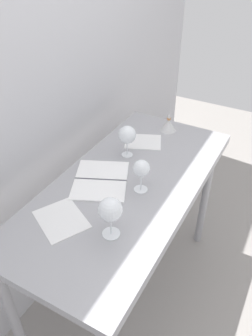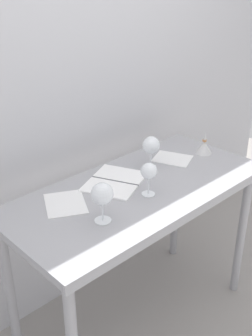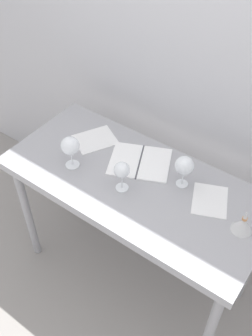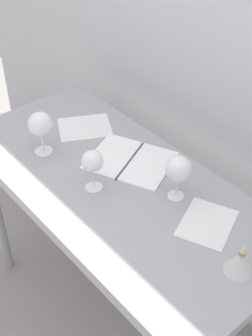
# 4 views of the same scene
# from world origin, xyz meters

# --- Properties ---
(ground_plane) EXTENTS (6.00, 6.00, 0.00)m
(ground_plane) POSITION_xyz_m (0.00, 0.00, 0.00)
(ground_plane) COLOR gray
(back_wall) EXTENTS (3.80, 0.04, 2.60)m
(back_wall) POSITION_xyz_m (0.00, 0.49, 1.30)
(back_wall) COLOR silver
(back_wall) RESTS_ON ground_plane
(steel_counter) EXTENTS (1.40, 0.65, 0.90)m
(steel_counter) POSITION_xyz_m (0.00, -0.01, 0.79)
(steel_counter) COLOR #9B9BA0
(steel_counter) RESTS_ON ground_plane
(wine_glass_near_left) EXTENTS (0.10, 0.10, 0.19)m
(wine_glass_near_left) POSITION_xyz_m (-0.33, -0.11, 1.03)
(wine_glass_near_left) COLOR white
(wine_glass_near_left) RESTS_ON steel_counter
(wine_glass_near_center) EXTENTS (0.08, 0.08, 0.17)m
(wine_glass_near_center) POSITION_xyz_m (-0.02, -0.09, 1.02)
(wine_glass_near_center) COLOR white
(wine_glass_near_center) RESTS_ON steel_counter
(wine_glass_far_right) EXTENTS (0.10, 0.10, 0.18)m
(wine_glass_far_right) POSITION_xyz_m (0.21, 0.11, 1.03)
(wine_glass_far_right) COLOR white
(wine_glass_far_right) RESTS_ON steel_counter
(open_notebook) EXTENTS (0.40, 0.37, 0.01)m
(open_notebook) POSITION_xyz_m (-0.05, 0.12, 0.90)
(open_notebook) COLOR white
(open_notebook) RESTS_ON steel_counter
(tasting_sheet_upper) EXTENTS (0.24, 0.26, 0.00)m
(tasting_sheet_upper) POSITION_xyz_m (0.38, 0.10, 0.90)
(tasting_sheet_upper) COLOR white
(tasting_sheet_upper) RESTS_ON steel_counter
(tasting_sheet_lower) EXTENTS (0.27, 0.29, 0.00)m
(tasting_sheet_lower) POSITION_xyz_m (-0.37, 0.12, 0.90)
(tasting_sheet_lower) COLOR white
(tasting_sheet_lower) RESTS_ON steel_counter
(decanter_funnel) EXTENTS (0.10, 0.10, 0.13)m
(decanter_funnel) POSITION_xyz_m (0.57, 0.02, 0.94)
(decanter_funnel) COLOR silver
(decanter_funnel) RESTS_ON steel_counter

